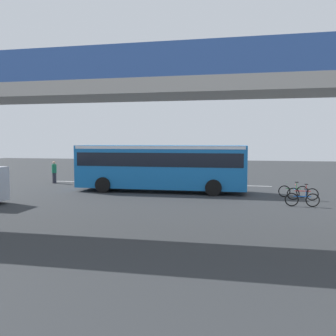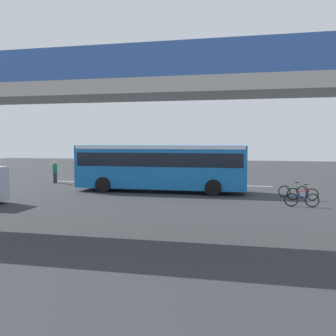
# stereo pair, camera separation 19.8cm
# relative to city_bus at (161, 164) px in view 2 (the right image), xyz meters

# --- Properties ---
(ground) EXTENTS (80.00, 80.00, 0.00)m
(ground) POSITION_rel_city_bus_xyz_m (1.34, -1.17, -1.88)
(ground) COLOR #2D3033
(city_bus) EXTENTS (11.54, 2.85, 3.15)m
(city_bus) POSITION_rel_city_bus_xyz_m (0.00, 0.00, 0.00)
(city_bus) COLOR #196BB7
(city_bus) RESTS_ON ground
(bicycle_green) EXTENTS (1.77, 0.44, 0.96)m
(bicycle_green) POSITION_rel_city_bus_xyz_m (-8.53, 0.84, -1.51)
(bicycle_green) COLOR black
(bicycle_green) RESTS_ON ground
(bicycle_blue) EXTENTS (1.77, 0.44, 0.96)m
(bicycle_blue) POSITION_rel_city_bus_xyz_m (-8.56, 4.07, -1.51)
(bicycle_blue) COLOR black
(bicycle_blue) RESTS_ON ground
(bicycle_red) EXTENTS (1.77, 0.44, 0.96)m
(bicycle_red) POSITION_rel_city_bus_xyz_m (-8.92, 1.88, -1.51)
(bicycle_red) COLOR black
(bicycle_red) RESTS_ON ground
(pedestrian) EXTENTS (0.38, 0.38, 1.79)m
(pedestrian) POSITION_rel_city_bus_xyz_m (9.63, -3.07, -1.00)
(pedestrian) COLOR #2D2D38
(pedestrian) RESTS_ON ground
(lane_dash_leftmost) EXTENTS (2.00, 0.20, 0.01)m
(lane_dash_leftmost) POSITION_rel_city_bus_xyz_m (-6.66, -4.47, -1.88)
(lane_dash_leftmost) COLOR silver
(lane_dash_leftmost) RESTS_ON ground
(lane_dash_left) EXTENTS (2.00, 0.20, 0.01)m
(lane_dash_left) POSITION_rel_city_bus_xyz_m (-2.66, -4.47, -1.88)
(lane_dash_left) COLOR silver
(lane_dash_left) RESTS_ON ground
(lane_dash_centre) EXTENTS (2.00, 0.20, 0.01)m
(lane_dash_centre) POSITION_rel_city_bus_xyz_m (1.34, -4.47, -1.88)
(lane_dash_centre) COLOR silver
(lane_dash_centre) RESTS_ON ground
(lane_dash_right) EXTENTS (2.00, 0.20, 0.01)m
(lane_dash_right) POSITION_rel_city_bus_xyz_m (5.34, -4.47, -1.88)
(lane_dash_right) COLOR silver
(lane_dash_right) RESTS_ON ground
(lane_dash_rightmost) EXTENTS (2.00, 0.20, 0.01)m
(lane_dash_rightmost) POSITION_rel_city_bus_xyz_m (9.34, -4.47, -1.88)
(lane_dash_rightmost) COLOR silver
(lane_dash_rightmost) RESTS_ON ground
(pedestrian_overpass) EXTENTS (26.89, 2.60, 6.61)m
(pedestrian_overpass) POSITION_rel_city_bus_xyz_m (1.34, 11.37, 2.99)
(pedestrian_overpass) COLOR #B2ADA5
(pedestrian_overpass) RESTS_ON ground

